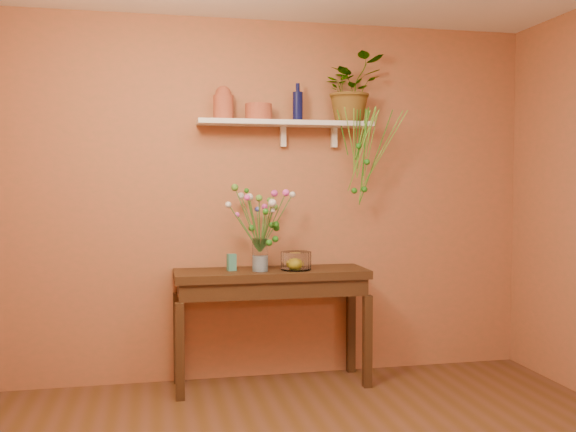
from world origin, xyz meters
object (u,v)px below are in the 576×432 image
object	(u,v)px
terracotta_jug	(223,104)
glass_vase	(260,257)
bouquet	(263,210)
spider_plant	(351,89)
glass_bowl	(296,261)
sideboard	(271,287)
blue_bottle	(298,106)

from	to	relation	value
terracotta_jug	glass_vase	world-z (taller)	terracotta_jug
bouquet	spider_plant	bearing A→B (deg)	15.17
glass_bowl	glass_vase	bearing A→B (deg)	-177.10
sideboard	spider_plant	bearing A→B (deg)	12.21
sideboard	bouquet	world-z (taller)	bouquet
spider_plant	glass_bowl	distance (m)	1.37
blue_bottle	glass_vase	bearing A→B (deg)	-152.79
bouquet	glass_bowl	xyz separation A→B (m)	(0.25, 0.01, -0.37)
terracotta_jug	glass_vase	xyz separation A→B (m)	(0.24, -0.18, -1.10)
sideboard	glass_bowl	world-z (taller)	glass_bowl
terracotta_jug	bouquet	distance (m)	0.83
spider_plant	blue_bottle	bearing A→B (deg)	-174.93
sideboard	bouquet	bearing A→B (deg)	-142.86
glass_vase	bouquet	world-z (taller)	bouquet
blue_bottle	glass_bowl	size ratio (longest dim) A/B	1.25
blue_bottle	glass_bowl	world-z (taller)	blue_bottle
bouquet	terracotta_jug	bearing A→B (deg)	145.12
sideboard	spider_plant	size ratio (longest dim) A/B	2.76
bouquet	glass_bowl	size ratio (longest dim) A/B	2.39
glass_bowl	sideboard	bearing A→B (deg)	165.29
sideboard	glass_bowl	bearing A→B (deg)	-14.71
sideboard	spider_plant	xyz separation A→B (m)	(0.64, 0.14, 1.46)
bouquet	glass_bowl	bearing A→B (deg)	2.13
sideboard	glass_vase	world-z (taller)	glass_vase
sideboard	bouquet	size ratio (longest dim) A/B	2.65
sideboard	blue_bottle	world-z (taller)	blue_bottle
bouquet	sideboard	bearing A→B (deg)	37.14
spider_plant	bouquet	xyz separation A→B (m)	(-0.71, -0.19, -0.91)
terracotta_jug	spider_plant	distance (m)	0.98
terracotta_jug	glass_bowl	distance (m)	1.26
terracotta_jug	glass_bowl	bearing A→B (deg)	-18.68
sideboard	terracotta_jug	xyz separation A→B (m)	(-0.33, 0.12, 1.33)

